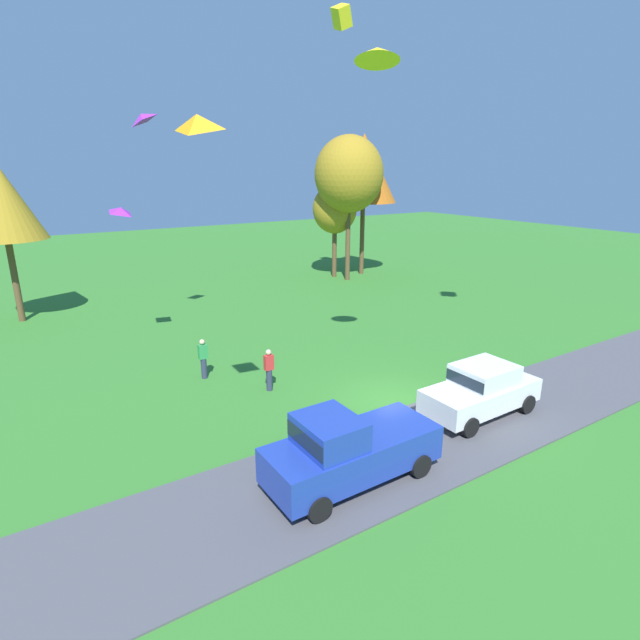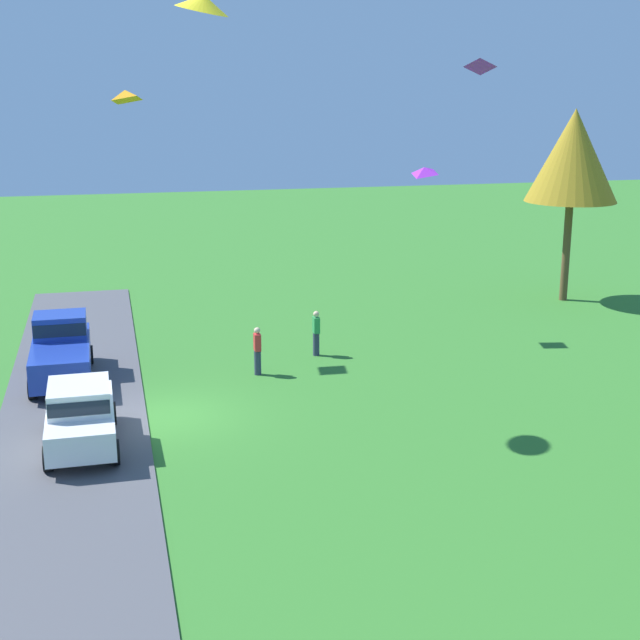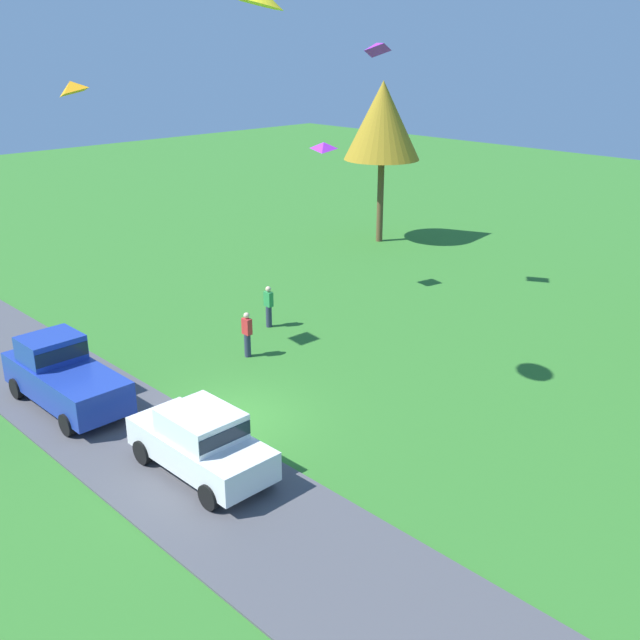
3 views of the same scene
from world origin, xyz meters
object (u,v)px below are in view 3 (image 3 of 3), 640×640
Objects in this scene: car_pickup_near_entrance at (63,374)px; tree_left_of_center at (383,121)px; person_beside_suv at (247,334)px; kite_diamond_high_right at (71,87)px; kite_diamond_over_trees at (377,47)px; car_sedan_far_end at (201,440)px; kite_diamond_mid_center at (324,145)px; person_on_lawn at (269,306)px.

tree_left_of_center reaches higher than car_pickup_near_entrance.
person_beside_suv is 1.67× the size of kite_diamond_high_right.
kite_diamond_high_right is at bearing -98.30° from kite_diamond_over_trees.
kite_diamond_high_right is at bearing 167.91° from car_sedan_far_end.
kite_diamond_over_trees reaches higher than kite_diamond_mid_center.
car_pickup_near_entrance is 1.14× the size of car_sedan_far_end.
kite_diamond_high_right is (-8.97, 1.92, 8.44)m from car_sedan_far_end.
car_sedan_far_end is at bearing -47.66° from person_beside_suv.
kite_diamond_high_right reaches higher than person_beside_suv.
kite_diamond_high_right is 11.51m from kite_diamond_mid_center.
person_on_lawn is 3.07m from person_beside_suv.
car_sedan_far_end is 4.32× the size of kite_diamond_high_right.
kite_diamond_mid_center is at bearing -138.17° from kite_diamond_over_trees.
car_pickup_near_entrance is 2.94× the size of person_on_lawn.
kite_diamond_over_trees is (-0.83, 15.26, 9.49)m from car_pickup_near_entrance.
kite_diamond_mid_center is (-2.44, 13.82, 5.52)m from car_pickup_near_entrance.
car_pickup_near_entrance is at bearing -98.29° from person_beside_suv.
tree_left_of_center is 8.64× the size of kite_diamond_high_right.
person_on_lawn is 11.49m from kite_diamond_over_trees.
car_pickup_near_entrance is at bearing -86.89° from kite_diamond_over_trees.
person_beside_suv is 0.19× the size of tree_left_of_center.
person_on_lawn is (-7.10, 8.39, -0.16)m from car_sedan_far_end.
kite_diamond_mid_center is at bearing 115.27° from person_beside_suv.
car_sedan_far_end is at bearing -12.09° from kite_diamond_high_right.
kite_diamond_over_trees reaches higher than tree_left_of_center.
car_sedan_far_end is (6.31, 0.74, -0.07)m from car_pickup_near_entrance.
kite_diamond_over_trees is at bearing 101.71° from person_beside_suv.
kite_diamond_over_trees is at bearing 90.33° from person_on_lawn.
person_beside_suv is at bearing 132.34° from car_sedan_far_end.
kite_diamond_over_trees is (-1.79, 8.65, 9.72)m from person_beside_suv.
tree_left_of_center is 9.76m from kite_diamond_mid_center.
kite_diamond_over_trees reaches higher than car_pickup_near_entrance.
kite_diamond_high_right is 1.08× the size of kite_diamond_over_trees.
person_on_lawn is 1.92× the size of kite_diamond_mid_center.
person_beside_suv is at bearing -78.29° from kite_diamond_over_trees.
kite_diamond_high_right is (-3.63, -3.94, 8.60)m from person_beside_suv.
kite_diamond_over_trees is at bearing 81.70° from kite_diamond_high_right.
person_on_lawn is (-0.79, 9.13, -0.23)m from car_pickup_near_entrance.
tree_left_of_center is at bearing 106.73° from car_pickup_near_entrance.
person_on_lawn is at bearing 73.85° from kite_diamond_high_right.
kite_diamond_high_right reaches higher than tree_left_of_center.
car_sedan_far_end is 4.95× the size of kite_diamond_mid_center.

